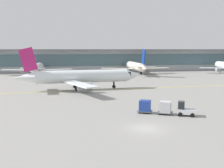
{
  "coord_description": "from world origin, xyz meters",
  "views": [
    {
      "loc": [
        -10.02,
        -30.83,
        9.65
      ],
      "look_at": [
        -0.6,
        19.71,
        3.0
      ],
      "focal_mm": 43.34,
      "sensor_mm": 36.0,
      "label": 1
    }
  ],
  "objects_px": {
    "cargo_dolly_trailing": "(145,106)",
    "baggage_tug": "(185,110)",
    "cargo_dolly_lead": "(165,107)",
    "taxiing_regional_jet": "(81,77)",
    "gate_airplane_1": "(37,68)",
    "gate_airplane_2": "(135,66)"
  },
  "relations": [
    {
      "from": "gate_airplane_2",
      "to": "cargo_dolly_lead",
      "type": "xyz_separation_m",
      "value": [
        -13.44,
        -65.55,
        -1.9
      ]
    },
    {
      "from": "taxiing_regional_jet",
      "to": "baggage_tug",
      "type": "distance_m",
      "value": 31.77
    },
    {
      "from": "baggage_tug",
      "to": "gate_airplane_1",
      "type": "bearing_deg",
      "value": 138.85
    },
    {
      "from": "taxiing_regional_jet",
      "to": "cargo_dolly_lead",
      "type": "height_order",
      "value": "taxiing_regional_jet"
    },
    {
      "from": "baggage_tug",
      "to": "cargo_dolly_lead",
      "type": "bearing_deg",
      "value": 180.0
    },
    {
      "from": "cargo_dolly_trailing",
      "to": "baggage_tug",
      "type": "bearing_deg",
      "value": -0.0
    },
    {
      "from": "cargo_dolly_trailing",
      "to": "gate_airplane_1",
      "type": "bearing_deg",
      "value": 135.64
    },
    {
      "from": "taxiing_regional_jet",
      "to": "cargo_dolly_lead",
      "type": "xyz_separation_m",
      "value": [
        10.43,
        -27.62,
        -1.99
      ]
    },
    {
      "from": "gate_airplane_1",
      "to": "taxiing_regional_jet",
      "type": "height_order",
      "value": "taxiing_regional_jet"
    },
    {
      "from": "gate_airplane_2",
      "to": "cargo_dolly_trailing",
      "type": "relative_size",
      "value": 11.42
    },
    {
      "from": "baggage_tug",
      "to": "cargo_dolly_trailing",
      "type": "distance_m",
      "value": 5.89
    },
    {
      "from": "gate_airplane_1",
      "to": "cargo_dolly_trailing",
      "type": "xyz_separation_m",
      "value": [
        21.39,
        -65.72,
        -1.74
      ]
    },
    {
      "from": "gate_airplane_2",
      "to": "taxiing_regional_jet",
      "type": "height_order",
      "value": "taxiing_regional_jet"
    },
    {
      "from": "gate_airplane_1",
      "to": "baggage_tug",
      "type": "distance_m",
      "value": 73.47
    },
    {
      "from": "gate_airplane_1",
      "to": "cargo_dolly_lead",
      "type": "bearing_deg",
      "value": -157.84
    },
    {
      "from": "gate_airplane_1",
      "to": "cargo_dolly_trailing",
      "type": "height_order",
      "value": "gate_airplane_1"
    },
    {
      "from": "taxiing_regional_jet",
      "to": "cargo_dolly_lead",
      "type": "relative_size",
      "value": 11.78
    },
    {
      "from": "cargo_dolly_lead",
      "to": "taxiing_regional_jet",
      "type": "bearing_deg",
      "value": 138.3
    },
    {
      "from": "gate_airplane_1",
      "to": "cargo_dolly_lead",
      "type": "xyz_separation_m",
      "value": [
        24.1,
        -67.14,
        -1.74
      ]
    },
    {
      "from": "gate_airplane_1",
      "to": "cargo_dolly_trailing",
      "type": "bearing_deg",
      "value": -159.55
    },
    {
      "from": "baggage_tug",
      "to": "cargo_dolly_lead",
      "type": "distance_m",
      "value": 2.84
    },
    {
      "from": "gate_airplane_1",
      "to": "taxiing_regional_jet",
      "type": "bearing_deg",
      "value": -158.5
    }
  ]
}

